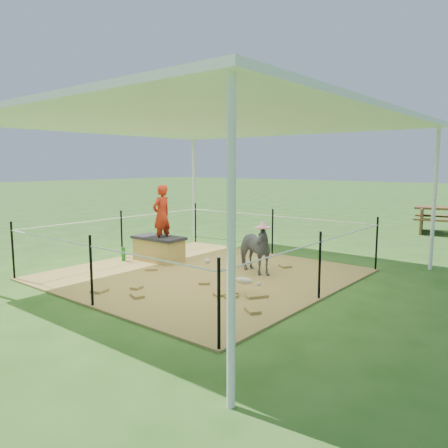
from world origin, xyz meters
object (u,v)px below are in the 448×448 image
Objects in this scene: pony at (252,249)px; foal at (244,279)px; green_bottle at (123,254)px; woman at (162,210)px; straw_bale at (159,250)px.

pony is 1.31m from foal.
pony is 1.26× the size of foal.
green_bottle is at bearing 161.64° from foal.
pony is at bearing 98.68° from woman.
foal is at bearing -15.65° from straw_bale.
foal is at bearing -129.71° from pony.
pony is (2.01, 0.38, 0.21)m from straw_bale.
straw_bale is 2.77m from foal.
woman is 2.79m from foal.
green_bottle is 2.71m from pony.
woman is at bearing 34.70° from green_bottle.
green_bottle is at bearing 128.13° from pony.
foal is (0.65, -1.12, -0.21)m from pony.
straw_bale is 0.97× the size of pony.
woman is at bearing 150.68° from foal.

